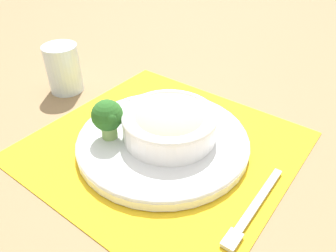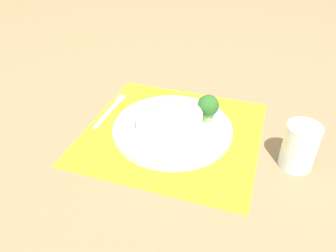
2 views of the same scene
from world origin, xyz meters
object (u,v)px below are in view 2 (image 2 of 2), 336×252
fork (113,108)px  broccoli_floret (208,106)px  bowl (169,119)px  water_glass (299,148)px

fork → broccoli_floret: bearing=0.7°
bowl → water_glass: size_ratio=1.57×
bowl → water_glass: 0.32m
bowl → broccoli_floret: bearing=40.1°
broccoli_floret → fork: (-0.28, -0.01, -0.06)m
broccoli_floret → water_glass: bearing=-19.2°
water_glass → broccoli_floret: bearing=160.8°
broccoli_floret → water_glass: (0.23, -0.08, -0.02)m
bowl → broccoli_floret: 0.11m
bowl → broccoli_floret: broccoli_floret is taller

